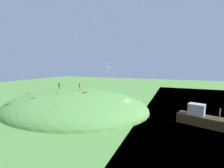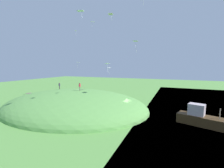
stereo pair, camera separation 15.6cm
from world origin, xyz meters
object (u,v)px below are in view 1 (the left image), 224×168
at_px(mooring_post, 142,108).
at_px(kite_6, 75,31).
at_px(kite_0, 92,22).
at_px(boat_on_lake, 203,119).
at_px(kite_8, 78,63).
at_px(kite_1, 107,64).
at_px(kite_4, 81,11).
at_px(kite_10, 136,42).
at_px(kite_3, 111,14).
at_px(kite_5, 109,68).
at_px(person_on_hilltop, 59,85).
at_px(person_near_shore, 80,86).

bearing_deg(mooring_post, kite_6, -15.12).
xyz_separation_m(kite_0, kite_6, (6.35, -2.19, -1.09)).
xyz_separation_m(boat_on_lake, kite_8, (27.40, -7.74, 8.71)).
bearing_deg(kite_1, kite_6, -23.47).
height_order(kite_4, kite_6, kite_6).
bearing_deg(kite_0, kite_1, 151.20).
xyz_separation_m(kite_1, kite_6, (11.25, -4.88, 8.58)).
distance_m(kite_0, kite_4, 13.99).
relative_size(kite_8, kite_10, 0.61).
relative_size(boat_on_lake, kite_3, 5.11).
distance_m(boat_on_lake, kite_4, 23.86).
relative_size(kite_6, kite_8, 1.18).
xyz_separation_m(kite_5, kite_6, (9.00, 1.22, 9.52)).
bearing_deg(kite_0, kite_5, -127.87).
height_order(kite_4, kite_10, kite_4).
xyz_separation_m(person_on_hilltop, kite_3, (-13.13, -1.55, 15.50)).
height_order(kite_0, kite_1, kite_0).
xyz_separation_m(boat_on_lake, kite_5, (19.58, -9.86, 7.34)).
height_order(kite_4, mooring_post, kite_4).
xyz_separation_m(kite_6, kite_10, (-17.80, 7.25, -4.73)).
height_order(person_near_shore, person_on_hilltop, person_near_shore).
distance_m(kite_0, kite_1, 11.17).
height_order(kite_1, kite_8, kite_8).
xyz_separation_m(kite_0, kite_10, (-11.45, 5.05, -5.82)).
distance_m(boat_on_lake, mooring_post, 10.51).
bearing_deg(kite_4, person_on_hilltop, -37.01).
bearing_deg(kite_0, kite_4, 112.59).
height_order(person_near_shore, kite_3, kite_3).
bearing_deg(kite_10, person_on_hilltop, -7.16).
bearing_deg(person_near_shore, kite_1, -114.63).
bearing_deg(kite_0, boat_on_lake, 163.82).
relative_size(person_near_shore, kite_10, 0.88).
xyz_separation_m(kite_1, mooring_post, (-7.46, 0.17, -8.74)).
bearing_deg(kite_3, mooring_post, 166.13).
bearing_deg(person_near_shore, kite_0, -52.91).
bearing_deg(kite_10, kite_8, -20.88).
distance_m(boat_on_lake, kite_10, 16.28).
xyz_separation_m(kite_8, kite_10, (-16.62, 6.34, 3.41)).
bearing_deg(person_on_hilltop, kite_5, -67.14).
bearing_deg(mooring_post, kite_5, -32.85).
bearing_deg(kite_6, kite_5, -172.31).
xyz_separation_m(kite_1, kite_3, (-0.08, -1.65, 10.42)).
bearing_deg(mooring_post, boat_on_lake, 160.03).
xyz_separation_m(kite_4, kite_5, (2.65, -16.14, -8.26)).
height_order(kite_5, mooring_post, kite_5).
relative_size(kite_4, kite_5, 0.67).
relative_size(kite_5, kite_8, 1.39).
distance_m(boat_on_lake, kite_0, 29.28).
bearing_deg(person_on_hilltop, kite_4, -133.20).
relative_size(kite_5, mooring_post, 1.48).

